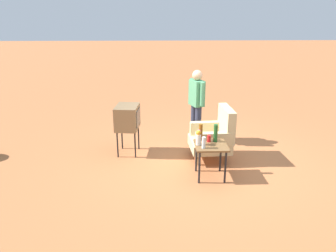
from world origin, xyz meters
TOP-DOWN VIEW (x-y plane):
  - ground_plane at (0.00, 0.00)m, footprint 60.00×60.00m
  - armchair at (-0.12, 0.17)m, footprint 0.82×0.82m
  - side_table at (0.65, -0.03)m, footprint 0.56×0.56m
  - tv_on_stand at (-0.46, -1.57)m, footprint 0.64×0.50m
  - person_standing at (-1.04, -0.10)m, footprint 0.54×0.34m
  - bottle_tall_amber at (0.42, -0.19)m, footprint 0.07×0.07m
  - bottle_wine_green at (0.51, 0.07)m, footprint 0.07×0.07m
  - bottle_short_clear at (0.79, -0.18)m, footprint 0.06×0.06m
  - soda_can_red at (0.51, -0.05)m, footprint 0.07×0.07m
  - flower_vase at (0.64, -0.25)m, footprint 0.15×0.10m

SIDE VIEW (x-z plane):
  - ground_plane at x=0.00m, z-range 0.00..0.00m
  - armchair at x=-0.12m, z-range -0.03..1.03m
  - side_table at x=0.65m, z-range 0.22..0.84m
  - soda_can_red at x=0.51m, z-range 0.62..0.74m
  - bottle_short_clear at x=0.79m, z-range 0.62..0.82m
  - flower_vase at x=0.64m, z-range 0.64..0.90m
  - bottle_tall_amber at x=0.42m, z-range 0.62..0.92m
  - bottle_wine_green at x=0.51m, z-range 0.62..0.94m
  - tv_on_stand at x=-0.46m, z-range 0.27..1.30m
  - person_standing at x=-1.04m, z-range 0.12..1.76m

